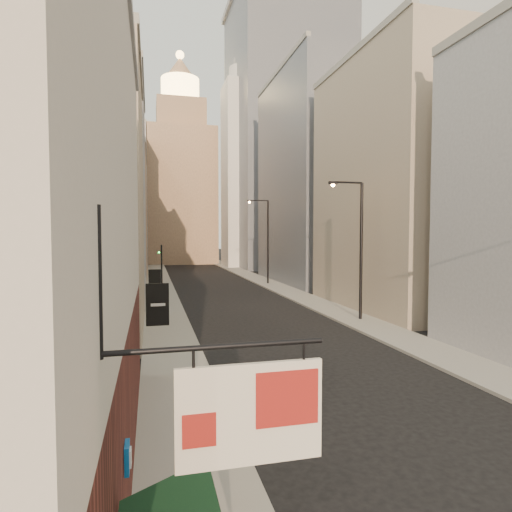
{
  "coord_description": "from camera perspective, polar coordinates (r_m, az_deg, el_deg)",
  "views": [
    {
      "loc": [
        -7.51,
        -1.34,
        6.06
      ],
      "look_at": [
        -1.49,
        23.0,
        4.81
      ],
      "focal_mm": 30.0,
      "sensor_mm": 36.0,
      "label": 1
    }
  ],
  "objects": [
    {
      "name": "white_tower",
      "position": [
        82.21,
        -1.45,
        11.64
      ],
      "size": [
        8.0,
        8.0,
        41.5
      ],
      "color": "silver",
      "rests_on": "ground"
    },
    {
      "name": "traffic_light_left",
      "position": [
        46.08,
        -12.48,
        -0.53
      ],
      "size": [
        0.56,
        0.45,
        5.0
      ],
      "rotation": [
        0.0,
        0.0,
        2.82
      ],
      "color": "black",
      "rests_on": "ground"
    },
    {
      "name": "sidewalk_left",
      "position": [
        56.67,
        -12.81,
        -3.27
      ],
      "size": [
        3.0,
        140.0,
        0.15
      ],
      "primitive_type": "cube",
      "color": "gray",
      "rests_on": "ground"
    },
    {
      "name": "sidewalk_right",
      "position": [
        58.37,
        0.08,
        -3.02
      ],
      "size": [
        3.0,
        140.0,
        0.15
      ],
      "primitive_type": "cube",
      "color": "gray",
      "rests_on": "ground"
    },
    {
      "name": "left_bldg_tan",
      "position": [
        61.55,
        -18.13,
        4.99
      ],
      "size": [
        8.0,
        18.0,
        17.0
      ],
      "primitive_type": "cube",
      "color": "#8D6E53",
      "rests_on": "ground"
    },
    {
      "name": "streetlamp_far",
      "position": [
        51.76,
        1.31,
        2.63
      ],
      "size": [
        2.69,
        0.42,
        10.24
      ],
      "rotation": [
        0.0,
        0.0,
        -0.07
      ],
      "color": "black",
      "rests_on": "ground"
    },
    {
      "name": "clock_tower",
      "position": [
        94.28,
        -9.97,
        9.87
      ],
      "size": [
        14.0,
        14.0,
        44.9
      ],
      "color": "#8D6E53",
      "rests_on": "ground"
    },
    {
      "name": "highrise",
      "position": [
        85.62,
        3.99,
        16.09
      ],
      "size": [
        21.0,
        23.0,
        51.2
      ],
      "color": "gray",
      "rests_on": "ground"
    },
    {
      "name": "right_bldg_beige",
      "position": [
        37.13,
        18.13,
        8.81
      ],
      "size": [
        8.0,
        16.0,
        20.0
      ],
      "primitive_type": "cube",
      "color": "gray",
      "rests_on": "ground"
    },
    {
      "name": "left_bldg_wingrid",
      "position": [
        81.68,
        -17.13,
        6.91
      ],
      "size": [
        8.0,
        20.0,
        24.0
      ],
      "primitive_type": "cube",
      "color": "gray",
      "rests_on": "ground"
    },
    {
      "name": "left_bldg_grey",
      "position": [
        43.75,
        -19.91,
        7.86
      ],
      "size": [
        8.0,
        16.0,
        20.0
      ],
      "primitive_type": "cube",
      "color": "gray",
      "rests_on": "ground"
    },
    {
      "name": "left_bldg_beige",
      "position": [
        27.78,
        -23.31,
        6.63
      ],
      "size": [
        8.0,
        12.0,
        16.0
      ],
      "primitive_type": "cube",
      "color": "gray",
      "rests_on": "ground"
    },
    {
      "name": "right_bldg_wingrid",
      "position": [
        55.36,
        6.97,
        10.04
      ],
      "size": [
        8.0,
        20.0,
        26.0
      ],
      "primitive_type": "cube",
      "color": "gray",
      "rests_on": "ground"
    },
    {
      "name": "streetlamp_mid",
      "position": [
        30.55,
        13.43,
        1.81
      ],
      "size": [
        2.55,
        0.29,
        9.71
      ],
      "rotation": [
        0.0,
        0.0,
        -0.02
      ],
      "color": "black",
      "rests_on": "ground"
    }
  ]
}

